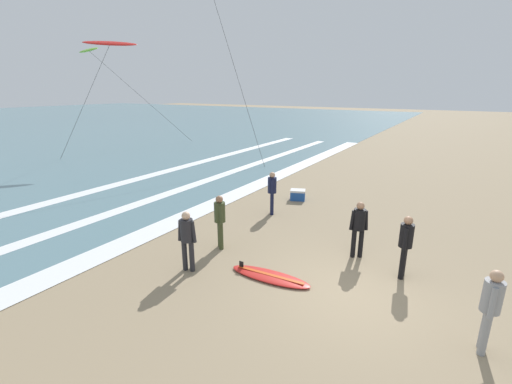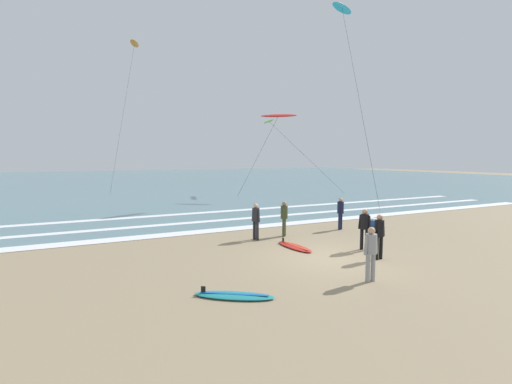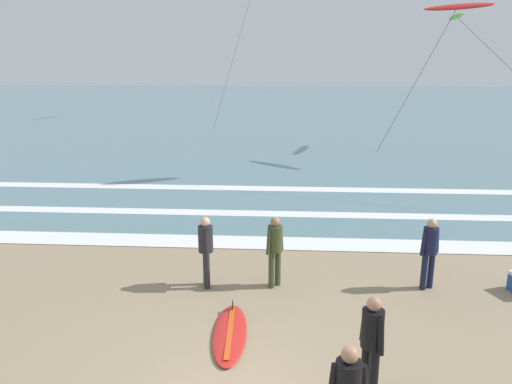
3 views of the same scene
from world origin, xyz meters
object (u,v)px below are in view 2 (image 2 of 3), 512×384
object	(u,v)px
surfer_left_near	(379,233)
kite_red_far_left	(278,116)
surfer_left_far	(365,226)
cooler_box	(373,222)
surfboard_foreground_flat	(294,247)
surfboard_near_water	(234,296)
surfer_background_far	(340,211)
surfer_foreground_main	(371,249)
kite_cyan_high_right	(342,10)
kite_lime_mid_center	(269,122)
kite_orange_high_left	(134,45)
surfer_mid_group	(256,218)
surfer_right_near	(284,215)

from	to	relation	value
surfer_left_near	kite_red_far_left	xyz separation A→B (m)	(6.87, 19.03, 6.22)
surfer_left_far	surfer_left_near	xyz separation A→B (m)	(-0.49, -1.26, 0.00)
cooler_box	surfboard_foreground_flat	bearing A→B (deg)	-161.48
surfboard_near_water	surfer_background_far	bearing A→B (deg)	35.65
surfer_foreground_main	surfboard_foreground_flat	world-z (taller)	surfer_foreground_main
kite_cyan_high_right	surfer_background_far	bearing A→B (deg)	-128.72
surfer_left_near	kite_red_far_left	size ratio (longest dim) A/B	0.22
kite_lime_mid_center	kite_orange_high_left	bearing A→B (deg)	121.56
kite_cyan_high_right	kite_lime_mid_center	world-z (taller)	kite_cyan_high_right
surfer_left_far	kite_lime_mid_center	distance (m)	24.11
surfboard_near_water	surfer_mid_group	bearing A→B (deg)	58.67
surfboard_near_water	cooler_box	bearing A→B (deg)	29.41
surfer_right_near	kite_orange_high_left	world-z (taller)	kite_orange_high_left
surfer_foreground_main	kite_red_far_left	world-z (taller)	kite_red_far_left
surfer_mid_group	surfer_right_near	xyz separation A→B (m)	(1.49, 0.10, 0.00)
surfer_left_near	surfboard_near_water	distance (m)	6.15
kite_orange_high_left	surfboard_near_water	bearing A→B (deg)	-95.87
surfer_mid_group	surfboard_near_water	world-z (taller)	surfer_mid_group
surfboard_near_water	kite_orange_high_left	xyz separation A→B (m)	(4.18, 40.65, 17.40)
surfer_background_far	surfer_right_near	world-z (taller)	same
kite_lime_mid_center	surfer_right_near	bearing A→B (deg)	-116.65
surfer_foreground_main	surfer_left_near	distance (m)	2.57
surfer_mid_group	kite_lime_mid_center	world-z (taller)	kite_lime_mid_center
surfer_left_near	kite_cyan_high_right	distance (m)	25.63
surfer_background_far	surfer_right_near	xyz separation A→B (m)	(-3.31, -0.10, 0.00)
surfer_foreground_main	surfboard_foreground_flat	xyz separation A→B (m)	(0.22, 4.42, -0.91)
surfer_right_near	surfer_mid_group	bearing A→B (deg)	-176.25
surfer_left_near	kite_red_far_left	distance (m)	21.16
surfer_mid_group	cooler_box	bearing A→B (deg)	0.64
surfboard_foreground_flat	surfer_left_far	bearing A→B (deg)	-33.91
surfer_mid_group	kite_cyan_high_right	distance (m)	24.18
surfer_left_far	surfer_right_near	size ratio (longest dim) A/B	1.00
surfer_mid_group	surfer_left_far	bearing A→B (deg)	-49.42
surfer_background_far	kite_cyan_high_right	world-z (taller)	kite_cyan_high_right
surfer_right_near	kite_orange_high_left	xyz separation A→B (m)	(-0.82, 34.79, 16.49)
surfer_background_far	kite_lime_mid_center	bearing A→B (deg)	72.06
surfer_mid_group	surfer_left_near	size ratio (longest dim) A/B	1.00
surfer_left_near	surfboard_foreground_flat	distance (m)	3.39
surfer_left_near	kite_lime_mid_center	world-z (taller)	kite_lime_mid_center
surfer_left_far	surfer_mid_group	bearing A→B (deg)	130.58
surfer_right_near	surfer_left_far	bearing A→B (deg)	-67.44
surfer_right_near	cooler_box	bearing A→B (deg)	-0.23
kite_lime_mid_center	cooler_box	distance (m)	20.05
surfer_background_far	cooler_box	bearing A→B (deg)	-3.33
surfer_foreground_main	surfer_left_near	size ratio (longest dim) A/B	1.00
surfer_mid_group	surfer_right_near	distance (m)	1.49
kite_cyan_high_right	kite_red_far_left	world-z (taller)	kite_cyan_high_right
kite_orange_high_left	cooler_box	size ratio (longest dim) A/B	24.34
surfer_left_near	surfer_right_near	bearing A→B (deg)	101.59
surfer_left_far	surfer_right_near	bearing A→B (deg)	112.56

